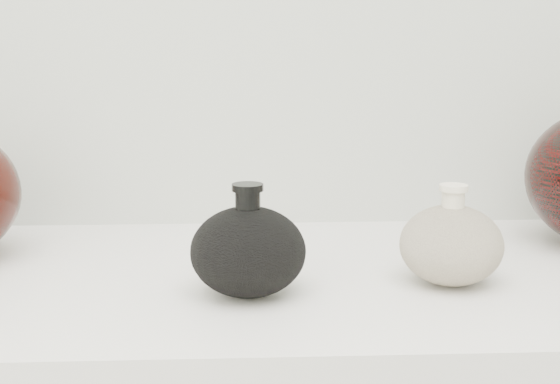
{
  "coord_description": "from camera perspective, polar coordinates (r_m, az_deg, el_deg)",
  "views": [
    {
      "loc": [
        -0.07,
        0.06,
        1.18
      ],
      "look_at": [
        -0.03,
        0.92,
        1.0
      ],
      "focal_mm": 50.0,
      "sensor_mm": 36.0,
      "label": 1
    }
  ],
  "objects": [
    {
      "name": "cream_gourd_vase",
      "position": [
        0.9,
        12.41,
        -3.75
      ],
      "size": [
        0.14,
        0.14,
        0.12
      ],
      "color": "beige",
      "rests_on": "display_counter"
    },
    {
      "name": "black_gourd_vase",
      "position": [
        0.85,
        -2.35,
        -4.3
      ],
      "size": [
        0.16,
        0.16,
        0.12
      ],
      "color": "black",
      "rests_on": "display_counter"
    }
  ]
}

